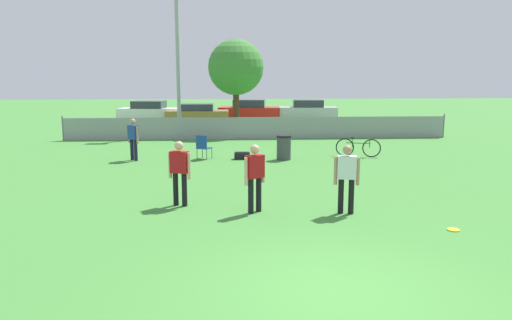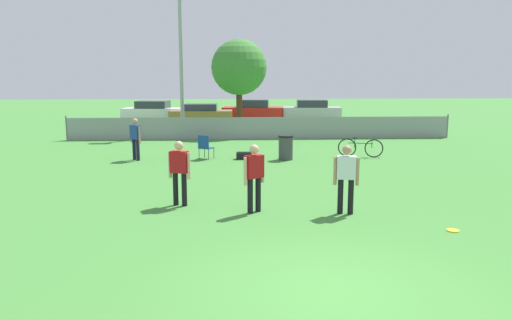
{
  "view_description": "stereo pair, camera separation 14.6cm",
  "coord_description": "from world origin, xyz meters",
  "px_view_note": "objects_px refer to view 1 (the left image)",
  "views": [
    {
      "loc": [
        -1.69,
        -6.89,
        3.2
      ],
      "look_at": [
        -0.89,
        5.61,
        1.05
      ],
      "focal_mm": 35.0,
      "sensor_mm": 36.0,
      "label": 1
    },
    {
      "loc": [
        -1.54,
        -6.9,
        3.2
      ],
      "look_at": [
        -0.89,
        5.61,
        1.05
      ],
      "focal_mm": 35.0,
      "sensor_mm": 36.0,
      "label": 2
    }
  ],
  "objects_px": {
    "player_defender_red": "(255,173)",
    "folding_chair_sideline": "(203,146)",
    "light_pole": "(178,48)",
    "tree_near_pole": "(236,68)",
    "bicycle_sideline": "(358,147)",
    "player_receiver_white": "(347,174)",
    "parked_car_red": "(249,110)",
    "parked_car_tan": "(197,113)",
    "parked_car_silver": "(308,110)",
    "frisbee_disc": "(453,230)",
    "gear_bag_sideline": "(242,156)",
    "parked_car_white": "(149,111)",
    "spectator_in_blue": "(133,136)",
    "player_thrower_red": "(180,169)",
    "trash_bin": "(284,147)"
  },
  "relations": [
    {
      "from": "folding_chair_sideline",
      "to": "parked_car_tan",
      "type": "relative_size",
      "value": 0.22
    },
    {
      "from": "gear_bag_sideline",
      "to": "folding_chair_sideline",
      "type": "bearing_deg",
      "value": 176.7
    },
    {
      "from": "light_pole",
      "to": "player_receiver_white",
      "type": "bearing_deg",
      "value": -71.73
    },
    {
      "from": "tree_near_pole",
      "to": "frisbee_disc",
      "type": "bearing_deg",
      "value": -76.57
    },
    {
      "from": "frisbee_disc",
      "to": "player_defender_red",
      "type": "bearing_deg",
      "value": 157.83
    },
    {
      "from": "folding_chair_sideline",
      "to": "gear_bag_sideline",
      "type": "height_order",
      "value": "folding_chair_sideline"
    },
    {
      "from": "player_defender_red",
      "to": "trash_bin",
      "type": "height_order",
      "value": "player_defender_red"
    },
    {
      "from": "player_thrower_red",
      "to": "parked_car_silver",
      "type": "relative_size",
      "value": 0.38
    },
    {
      "from": "player_defender_red",
      "to": "parked_car_silver",
      "type": "distance_m",
      "value": 24.91
    },
    {
      "from": "tree_near_pole",
      "to": "parked_car_tan",
      "type": "distance_m",
      "value": 7.78
    },
    {
      "from": "tree_near_pole",
      "to": "parked_car_red",
      "type": "distance_m",
      "value": 9.59
    },
    {
      "from": "frisbee_disc",
      "to": "parked_car_white",
      "type": "distance_m",
      "value": 27.77
    },
    {
      "from": "spectator_in_blue",
      "to": "parked_car_tan",
      "type": "xyz_separation_m",
      "value": [
        1.62,
        14.8,
        -0.26
      ]
    },
    {
      "from": "parked_car_white",
      "to": "player_receiver_white",
      "type": "bearing_deg",
      "value": -63.26
    },
    {
      "from": "bicycle_sideline",
      "to": "parked_car_white",
      "type": "bearing_deg",
      "value": 139.2
    },
    {
      "from": "light_pole",
      "to": "player_defender_red",
      "type": "bearing_deg",
      "value": -78.73
    },
    {
      "from": "player_receiver_white",
      "to": "parked_car_silver",
      "type": "relative_size",
      "value": 0.38
    },
    {
      "from": "parked_car_red",
      "to": "parked_car_silver",
      "type": "xyz_separation_m",
      "value": [
        4.21,
        -0.23,
        0.01
      ]
    },
    {
      "from": "light_pole",
      "to": "player_defender_red",
      "type": "xyz_separation_m",
      "value": [
        3.09,
        -15.51,
        -3.65
      ]
    },
    {
      "from": "tree_near_pole",
      "to": "bicycle_sideline",
      "type": "xyz_separation_m",
      "value": [
        4.61,
        -7.71,
        -3.19
      ]
    },
    {
      "from": "player_receiver_white",
      "to": "frisbee_disc",
      "type": "bearing_deg",
      "value": -24.08
    },
    {
      "from": "light_pole",
      "to": "folding_chair_sideline",
      "type": "xyz_separation_m",
      "value": [
        1.58,
        -7.92,
        -4.06
      ]
    },
    {
      "from": "bicycle_sideline",
      "to": "parked_car_red",
      "type": "bearing_deg",
      "value": 118.18
    },
    {
      "from": "player_thrower_red",
      "to": "frisbee_disc",
      "type": "relative_size",
      "value": 6.13
    },
    {
      "from": "tree_near_pole",
      "to": "player_defender_red",
      "type": "height_order",
      "value": "tree_near_pole"
    },
    {
      "from": "frisbee_disc",
      "to": "folding_chair_sideline",
      "type": "distance_m",
      "value": 10.79
    },
    {
      "from": "parked_car_white",
      "to": "folding_chair_sideline",
      "type": "bearing_deg",
      "value": -66.52
    },
    {
      "from": "frisbee_disc",
      "to": "trash_bin",
      "type": "distance_m",
      "value": 9.29
    },
    {
      "from": "light_pole",
      "to": "parked_car_silver",
      "type": "distance_m",
      "value": 12.8
    },
    {
      "from": "bicycle_sideline",
      "to": "parked_car_red",
      "type": "relative_size",
      "value": 0.37
    },
    {
      "from": "tree_near_pole",
      "to": "parked_car_tan",
      "type": "relative_size",
      "value": 1.21
    },
    {
      "from": "parked_car_tan",
      "to": "light_pole",
      "type": "bearing_deg",
      "value": -93.34
    },
    {
      "from": "parked_car_red",
      "to": "folding_chair_sideline",
      "type": "bearing_deg",
      "value": -91.22
    },
    {
      "from": "folding_chair_sideline",
      "to": "gear_bag_sideline",
      "type": "distance_m",
      "value": 1.53
    },
    {
      "from": "player_receiver_white",
      "to": "folding_chair_sideline",
      "type": "height_order",
      "value": "player_receiver_white"
    },
    {
      "from": "tree_near_pole",
      "to": "parked_car_red",
      "type": "xyz_separation_m",
      "value": [
        1.16,
        9.07,
        -2.87
      ]
    },
    {
      "from": "frisbee_disc",
      "to": "player_receiver_white",
      "type": "bearing_deg",
      "value": 144.02
    },
    {
      "from": "frisbee_disc",
      "to": "gear_bag_sideline",
      "type": "bearing_deg",
      "value": 113.99
    },
    {
      "from": "player_thrower_red",
      "to": "player_receiver_white",
      "type": "relative_size",
      "value": 1.0
    },
    {
      "from": "tree_near_pole",
      "to": "bicycle_sideline",
      "type": "bearing_deg",
      "value": -59.15
    },
    {
      "from": "tree_near_pole",
      "to": "bicycle_sideline",
      "type": "height_order",
      "value": "tree_near_pole"
    },
    {
      "from": "player_defender_red",
      "to": "folding_chair_sideline",
      "type": "xyz_separation_m",
      "value": [
        -1.51,
        7.59,
        -0.42
      ]
    },
    {
      "from": "light_pole",
      "to": "parked_car_silver",
      "type": "xyz_separation_m",
      "value": [
        8.42,
        8.82,
        -3.88
      ]
    },
    {
      "from": "light_pole",
      "to": "gear_bag_sideline",
      "type": "height_order",
      "value": "light_pole"
    },
    {
      "from": "gear_bag_sideline",
      "to": "parked_car_silver",
      "type": "bearing_deg",
      "value": 72.34
    },
    {
      "from": "player_receiver_white",
      "to": "parked_car_silver",
      "type": "bearing_deg",
      "value": 94.44
    },
    {
      "from": "gear_bag_sideline",
      "to": "parked_car_white",
      "type": "bearing_deg",
      "value": 109.56
    },
    {
      "from": "parked_car_white",
      "to": "spectator_in_blue",
      "type": "bearing_deg",
      "value": -75.18
    },
    {
      "from": "parked_car_tan",
      "to": "tree_near_pole",
      "type": "bearing_deg",
      "value": -68.46
    },
    {
      "from": "player_defender_red",
      "to": "folding_chair_sideline",
      "type": "height_order",
      "value": "player_defender_red"
    }
  ]
}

